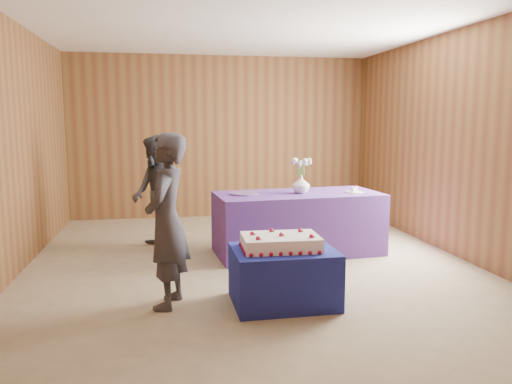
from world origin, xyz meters
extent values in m
plane|color=tan|center=(0.00, 0.00, 0.00)|extent=(6.00, 6.00, 0.00)
cube|color=brown|center=(0.00, 3.00, 1.35)|extent=(5.00, 0.04, 2.70)
cube|color=brown|center=(0.00, -3.00, 1.35)|extent=(5.00, 0.04, 2.70)
cube|color=brown|center=(-2.50, 0.00, 1.35)|extent=(0.04, 6.00, 2.70)
cube|color=brown|center=(2.50, 0.00, 1.35)|extent=(0.04, 6.00, 2.70)
cube|color=white|center=(0.00, 0.00, 2.70)|extent=(5.00, 6.00, 0.04)
cube|color=navy|center=(0.08, -1.25, 0.25)|extent=(0.91, 0.71, 0.50)
cube|color=#5F348F|center=(0.66, 0.40, 0.38)|extent=(2.07, 1.07, 0.75)
cube|color=white|center=(0.05, -1.25, 0.56)|extent=(0.69, 0.47, 0.12)
sphere|color=#A50C28|center=(-0.29, -1.46, 0.52)|extent=(0.04, 0.04, 0.04)
sphere|color=#A50C28|center=(0.38, -1.48, 0.52)|extent=(0.04, 0.04, 0.04)
sphere|color=#A50C28|center=(-0.27, -1.01, 0.52)|extent=(0.04, 0.04, 0.04)
sphere|color=#A50C28|center=(0.40, -1.03, 0.52)|extent=(0.04, 0.04, 0.04)
sphere|color=#A50C28|center=(-0.15, -1.35, 0.64)|extent=(0.04, 0.04, 0.04)
cone|color=#166128|center=(-0.12, -1.35, 0.63)|extent=(0.01, 0.03, 0.03)
sphere|color=#A50C28|center=(0.24, -1.15, 0.64)|extent=(0.04, 0.04, 0.04)
cone|color=#166128|center=(0.26, -1.15, 0.63)|extent=(0.01, 0.03, 0.03)
sphere|color=#A50C28|center=(0.05, -1.25, 0.64)|extent=(0.04, 0.04, 0.04)
cone|color=#166128|center=(0.08, -1.25, 0.63)|extent=(0.01, 0.03, 0.03)
imported|color=white|center=(0.69, 0.38, 0.86)|extent=(0.22, 0.22, 0.22)
cylinder|color=#296026|center=(0.73, 0.38, 1.05)|extent=(0.01, 0.01, 0.17)
sphere|color=#BCA2D2|center=(0.79, 0.38, 1.14)|extent=(0.06, 0.06, 0.06)
cylinder|color=#296026|center=(0.72, 0.40, 1.05)|extent=(0.01, 0.01, 0.17)
sphere|color=white|center=(0.77, 0.44, 1.14)|extent=(0.06, 0.06, 0.06)
cylinder|color=#296026|center=(0.69, 0.42, 1.05)|extent=(0.01, 0.01, 0.17)
sphere|color=#BCA2D2|center=(0.71, 0.48, 1.14)|extent=(0.06, 0.06, 0.06)
cylinder|color=#296026|center=(0.67, 0.41, 1.05)|extent=(0.01, 0.01, 0.17)
sphere|color=white|center=(0.64, 0.47, 1.14)|extent=(0.06, 0.06, 0.06)
cylinder|color=#296026|center=(0.65, 0.39, 1.05)|extent=(0.01, 0.01, 0.17)
sphere|color=#BCA2D2|center=(0.59, 0.41, 1.14)|extent=(0.06, 0.06, 0.06)
cylinder|color=#296026|center=(0.65, 0.36, 1.05)|extent=(0.01, 0.01, 0.17)
sphere|color=white|center=(0.59, 0.34, 1.14)|extent=(0.06, 0.06, 0.06)
cylinder|color=#296026|center=(0.67, 0.34, 1.05)|extent=(0.01, 0.01, 0.17)
sphere|color=#BCA2D2|center=(0.64, 0.29, 1.14)|extent=(0.06, 0.06, 0.06)
cylinder|color=#296026|center=(0.69, 0.34, 1.05)|extent=(0.01, 0.01, 0.17)
sphere|color=white|center=(0.71, 0.28, 1.14)|extent=(0.06, 0.06, 0.06)
cylinder|color=#296026|center=(0.72, 0.35, 1.05)|extent=(0.01, 0.01, 0.17)
sphere|color=#BCA2D2|center=(0.77, 0.31, 1.14)|extent=(0.06, 0.06, 0.06)
cylinder|color=#6A4C98|center=(-0.01, 0.41, 0.76)|extent=(0.39, 0.39, 0.02)
cylinder|color=white|center=(1.35, 0.32, 0.76)|extent=(0.28, 0.28, 0.01)
cube|color=white|center=(1.35, 0.32, 0.79)|extent=(0.08, 0.07, 0.06)
sphere|color=#A50C28|center=(1.35, 0.30, 0.83)|extent=(0.02, 0.02, 0.02)
cube|color=#BBBBC0|center=(1.38, 0.18, 0.75)|extent=(0.26, 0.08, 0.00)
imported|color=#35343E|center=(-0.93, -1.13, 0.76)|extent=(0.51, 0.64, 1.53)
imported|color=#34353E|center=(-1.05, 0.84, 0.73)|extent=(0.74, 0.84, 1.45)
camera|label=1|loc=(-0.93, -5.44, 1.63)|focal=35.00mm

